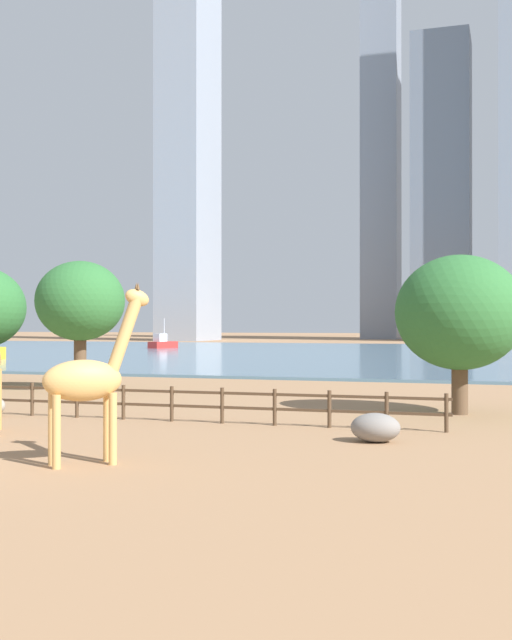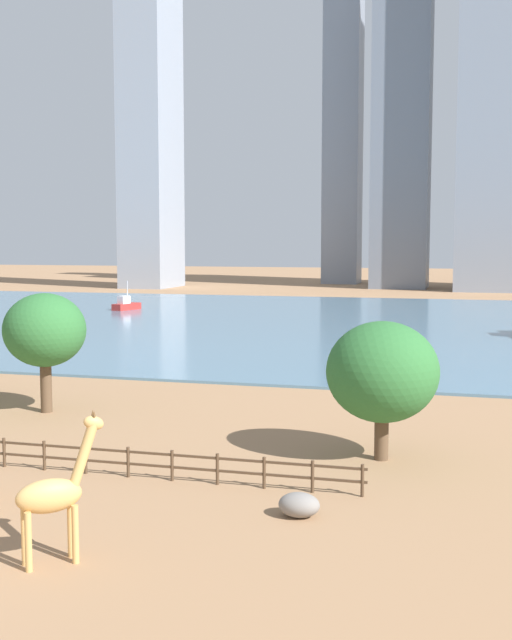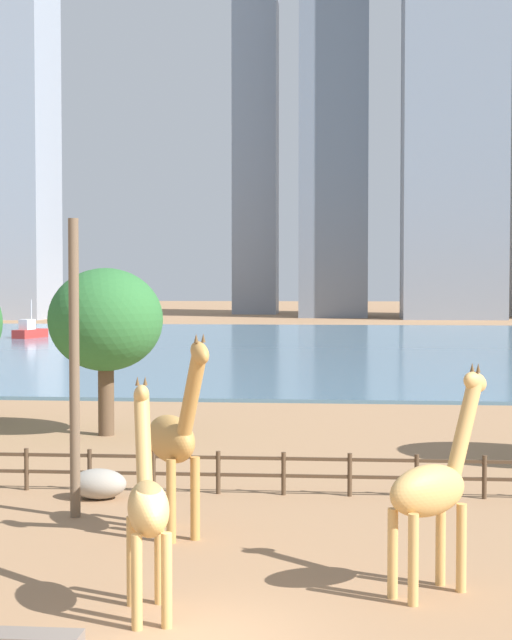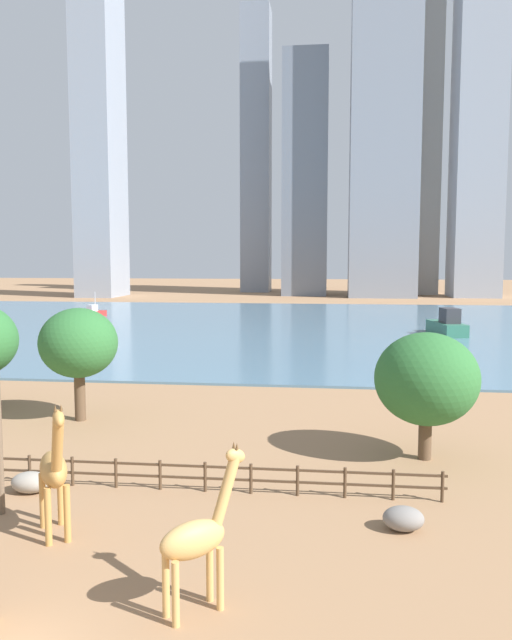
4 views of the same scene
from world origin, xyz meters
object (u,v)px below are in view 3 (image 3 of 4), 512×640
giraffe_young (148,506)px  boulder_by_pole (99,484)px  giraffe_companion (174,439)px  utility_pole (74,369)px  giraffe_tall (433,489)px  boat_ferry (30,331)px  tree_left_large (106,321)px

giraffe_young → boulder_by_pole: giraffe_young is taller
giraffe_companion → giraffe_young: bearing=-27.2°
giraffe_companion → giraffe_young: giraffe_companion is taller
boulder_by_pole → utility_pole: bearing=-92.2°
utility_pole → boulder_by_pole: bearing=87.8°
giraffe_tall → giraffe_young: 5.88m
boulder_by_pole → giraffe_companion: bearing=-53.2°
giraffe_companion → boulder_by_pole: size_ratio=3.13×
utility_pole → giraffe_companion: bearing=-29.3°
giraffe_tall → giraffe_companion: bearing=104.1°
giraffe_tall → utility_pole: (-9.13, 5.78, 1.89)m
giraffe_tall → utility_pole: utility_pole is taller
boat_ferry → giraffe_tall: bearing=-141.3°
giraffe_tall → tree_left_large: bearing=78.4°
tree_left_large → boat_ferry: tree_left_large is taller
giraffe_young → boat_ferry: (-29.94, 85.08, -1.22)m
giraffe_tall → boat_ferry: (-35.57, 83.38, -1.30)m
giraffe_young → giraffe_companion: bearing=-11.4°
giraffe_tall → giraffe_companion: (-6.11, 4.08, 0.27)m
giraffe_companion → boat_ferry: bearing=168.4°
utility_pole → tree_left_large: (-2.52, 13.96, 0.72)m
giraffe_young → utility_pole: size_ratio=0.55×
giraffe_young → tree_left_large: tree_left_large is taller
boulder_by_pole → giraffe_young: bearing=-70.6°
giraffe_young → tree_left_large: (-6.02, 21.43, 2.69)m
giraffe_tall → boulder_by_pole: bearing=96.3°
giraffe_companion → giraffe_tall: bearing=24.3°
giraffe_companion → boat_ferry: (-29.46, 79.30, -1.57)m
giraffe_companion → boat_ferry: 84.61m
giraffe_tall → giraffe_young: size_ratio=1.05×
tree_left_large → giraffe_young: bearing=-74.3°
giraffe_young → boulder_by_pole: size_ratio=2.69×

